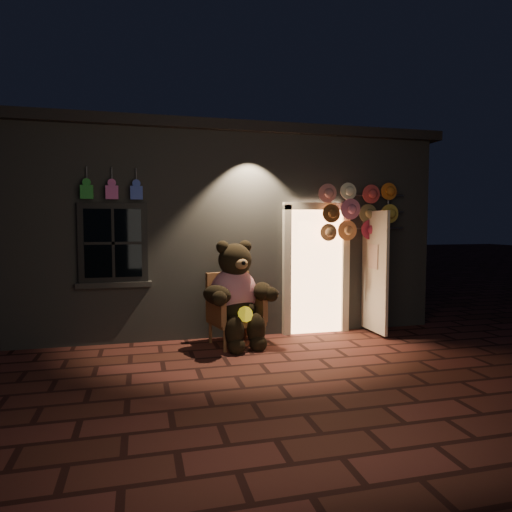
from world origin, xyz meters
name	(u,v)px	position (x,y,z in m)	size (l,w,h in m)	color
ground	(261,364)	(0.00, 0.00, 0.00)	(60.00, 60.00, 0.00)	#5A2822
shop_building	(213,229)	(0.00, 3.99, 1.74)	(7.30, 5.95, 3.51)	slate
wicker_armchair	(233,309)	(-0.14, 1.08, 0.54)	(0.87, 0.82, 1.09)	#985E3B
teddy_bear	(237,295)	(-0.12, 0.95, 0.77)	(1.15, 1.01, 1.62)	#BC1439
hat_rack	(359,212)	(2.04, 1.28, 2.04)	(1.57, 0.22, 2.52)	#59595E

